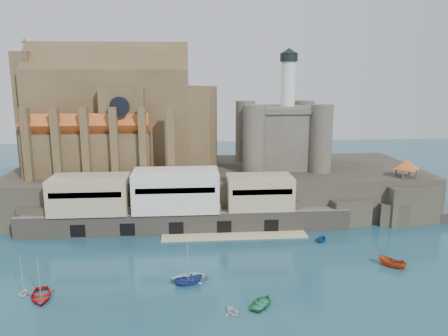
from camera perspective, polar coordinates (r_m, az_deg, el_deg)
ground at (r=74.88m, az=1.26°, el=-13.91°), size 300.00×300.00×0.00m
promontory at (r=110.11m, az=-0.90°, el=-2.58°), size 100.00×36.00×10.00m
quay at (r=93.96m, az=-6.37°, el=-4.53°), size 70.00×12.00×13.05m
church at (r=110.65m, az=-13.56°, el=6.22°), size 47.00×25.93×30.51m
castle_keep at (r=111.39m, az=7.43°, el=4.51°), size 21.20×21.20×29.30m
rock_outcrop at (r=108.79m, az=22.44°, el=-4.20°), size 14.50×10.50×8.70m
pavilion at (r=106.95m, az=22.77°, el=0.31°), size 6.40×6.40×5.40m
boat_0 at (r=73.61m, az=-22.79°, el=-15.40°), size 4.49×2.40×6.04m
boat_1 at (r=64.65m, az=1.08°, el=-18.42°), size 2.79×2.29×2.79m
boat_2 at (r=72.34m, az=-4.68°, el=-14.94°), size 2.08×2.04×4.62m
boat_3 at (r=66.85m, az=4.93°, el=-17.36°), size 3.66×2.95×5.16m
boat_4 at (r=75.75m, az=-24.67°, el=-14.77°), size 2.45×1.73×2.60m
boat_5 at (r=83.35m, az=21.03°, el=-11.95°), size 2.66×2.66×4.94m
boat_6 at (r=74.00m, az=-4.74°, el=-14.28°), size 1.68×4.37×5.96m
boat_7 at (r=91.18m, az=12.62°, el=-9.31°), size 3.46×3.26×3.44m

